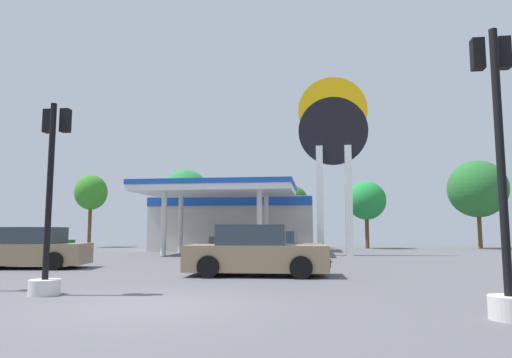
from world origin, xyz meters
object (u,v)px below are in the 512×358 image
object	(u,v)px
station_pole_sign	(333,142)
car_1	(256,252)
traffic_signal_1	(503,211)
tree_0	(91,193)
tree_1	(186,195)
tree_3	(366,201)
car_3	(25,245)
tree_2	(290,200)
traffic_signal_2	(49,225)
tree_4	(477,189)
car_0	(279,248)
car_2	(29,250)

from	to	relation	value
station_pole_sign	car_1	bearing A→B (deg)	-103.63
traffic_signal_1	tree_0	xyz separation A→B (m)	(-23.18, 29.96, 3.03)
tree_0	tree_1	distance (m)	8.41
tree_3	car_3	bearing A→B (deg)	-139.33
traffic_signal_1	tree_2	xyz separation A→B (m)	(-5.37, 30.35, 2.23)
tree_1	tree_3	xyz separation A→B (m)	(15.85, -1.54, -0.76)
traffic_signal_2	tree_4	bearing A→B (deg)	56.56
car_1	tree_0	size ratio (longest dim) A/B	0.73
car_0	car_2	size ratio (longest dim) A/B	0.87
traffic_signal_1	tree_0	world-z (taller)	tree_0
car_0	tree_2	distance (m)	17.09
car_1	tree_1	bearing A→B (deg)	111.47
car_0	tree_1	distance (m)	20.99
station_pole_sign	traffic_signal_2	distance (m)	19.70
car_2	tree_0	bearing A→B (deg)	112.33
car_2	tree_3	world-z (taller)	tree_3
car_0	car_1	size ratio (longest dim) A/B	0.87
car_3	traffic_signal_2	bearing A→B (deg)	-53.85
tree_3	traffic_signal_1	bearing A→B (deg)	-91.75
car_3	tree_2	world-z (taller)	tree_2
car_1	car_2	bearing A→B (deg)	169.74
car_2	tree_2	world-z (taller)	tree_2
car_3	traffic_signal_2	distance (m)	14.92
tree_0	tree_4	distance (m)	33.14
car_0	traffic_signal_2	size ratio (longest dim) A/B	0.92
car_2	tree_1	xyz separation A→B (m)	(-0.62, 23.26, 3.95)
tree_2	traffic_signal_2	bearing A→B (deg)	-97.90
car_3	tree_0	distance (m)	17.50
traffic_signal_1	tree_1	xyz separation A→B (m)	(-14.93, 31.62, 2.88)
tree_1	car_2	bearing A→B (deg)	-88.46
station_pole_sign	traffic_signal_1	world-z (taller)	station_pole_sign
tree_1	traffic_signal_1	bearing A→B (deg)	-64.72
traffic_signal_1	tree_4	distance (m)	32.61
traffic_signal_1	traffic_signal_2	distance (m)	9.50
tree_3	station_pole_sign	bearing A→B (deg)	-105.52
tree_3	car_0	bearing A→B (deg)	-109.61
car_0	tree_4	distance (m)	23.22
traffic_signal_2	tree_2	bearing A→B (deg)	82.10
car_2	tree_4	bearing A→B (deg)	42.90
car_0	car_2	bearing A→B (deg)	-150.76
station_pole_sign	car_1	xyz separation A→B (m)	(-3.04, -12.54, -6.06)
car_0	car_3	distance (m)	13.18
car_1	tree_3	bearing A→B (deg)	75.49
car_2	traffic_signal_1	world-z (taller)	traffic_signal_1
station_pole_sign	tree_1	world-z (taller)	station_pole_sign
car_0	tree_0	size ratio (longest dim) A/B	0.64
tree_2	tree_4	xyz separation A→B (m)	(15.31, 0.55, 0.82)
car_0	traffic_signal_1	xyz separation A→B (m)	(4.95, -13.60, 1.15)
traffic_signal_1	car_3	bearing A→B (deg)	142.90
car_0	traffic_signal_2	world-z (taller)	traffic_signal_2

